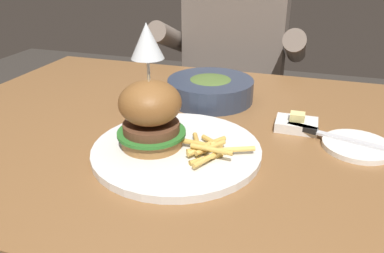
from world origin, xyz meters
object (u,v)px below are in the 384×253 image
Objects in this scene: main_plate at (177,150)px; diner_person at (233,93)px; soup_bowl at (210,89)px; table_knife at (331,135)px; burger_sandwich at (151,114)px; wine_glass at (147,43)px; butter_dish at (296,124)px; bread_plate at (357,146)px.

diner_person reaches higher than main_plate.
soup_bowl reaches higher than main_plate.
soup_bowl is at bearing 152.46° from table_knife.
burger_sandwich is 0.35m from table_knife.
butter_dish is at bearing -4.30° from wine_glass.
table_knife is at bearing 26.41° from main_plate.
table_knife is (0.31, 0.14, -0.06)m from burger_sandwich.
wine_glass is at bearing 124.92° from main_plate.
butter_dish is 0.24m from soup_bowl.
bread_plate is (0.46, -0.08, -0.15)m from wine_glass.
soup_bowl is (-0.21, 0.11, 0.02)m from butter_dish.
main_plate is 0.30m from table_knife.
table_knife is at bearing -8.98° from wine_glass.
wine_glass is at bearing 170.23° from bread_plate.
bread_plate is 0.61× the size of table_knife.
wine_glass reaches higher than butter_dish.
main_plate is 1.46× the size of soup_bowl.
bread_plate is 0.11× the size of diner_person.
burger_sandwich reaches higher than table_knife.
wine_glass is 0.93× the size of table_knife.
table_knife is at bearing 163.80° from bread_plate.
main_plate is at bearing -153.59° from table_knife.
main_plate is at bearing -139.55° from butter_dish.
diner_person reaches higher than bread_plate.
diner_person reaches higher than butter_dish.
soup_bowl reaches higher than bread_plate.
butter_dish is (-0.07, 0.04, -0.00)m from table_knife.
burger_sandwich is 1.58× the size of butter_dish.
wine_glass is at bearing 175.70° from butter_dish.
table_knife is (-0.05, 0.01, 0.01)m from bread_plate.
burger_sandwich is at bearing -96.70° from soup_bowl.
soup_bowl is at bearing 33.05° from wine_glass.
main_plate is 0.27m from butter_dish.
table_knife reaches higher than main_plate.
table_knife is 2.49× the size of butter_dish.
diner_person is at bearing 111.99° from butter_dish.
bread_plate is 0.61× the size of soup_bowl.
burger_sandwich is at bearing -172.45° from main_plate.
burger_sandwich is 0.11× the size of diner_person.
diner_person is (0.08, 0.62, -0.33)m from wine_glass.
diner_person is at bearing 115.59° from table_knife.
burger_sandwich is 0.63× the size of table_knife.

